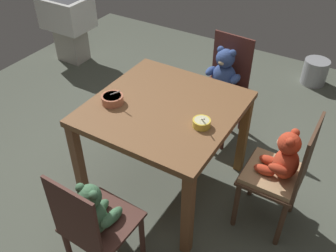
# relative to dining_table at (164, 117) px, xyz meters

# --- Properties ---
(ground_plane) EXTENTS (5.20, 5.20, 0.04)m
(ground_plane) POSITION_rel_dining_table_xyz_m (0.00, 0.00, -0.67)
(ground_plane) COLOR #51574A
(dining_table) EXTENTS (0.98, 0.99, 0.75)m
(dining_table) POSITION_rel_dining_table_xyz_m (0.00, 0.00, 0.00)
(dining_table) COLOR brown
(dining_table) RESTS_ON ground_plane
(teddy_chair_far_center) EXTENTS (0.43, 0.44, 0.89)m
(teddy_chair_far_center) POSITION_rel_dining_table_xyz_m (0.07, 0.85, -0.10)
(teddy_chair_far_center) COLOR #512822
(teddy_chair_far_center) RESTS_ON ground_plane
(teddy_chair_near_front) EXTENTS (0.38, 0.40, 0.88)m
(teddy_chair_near_front) POSITION_rel_dining_table_xyz_m (0.06, -0.85, -0.13)
(teddy_chair_near_front) COLOR #4E2D26
(teddy_chair_near_front) RESTS_ON ground_plane
(teddy_chair_near_right) EXTENTS (0.37, 0.39, 0.91)m
(teddy_chair_near_right) POSITION_rel_dining_table_xyz_m (0.83, 0.07, -0.12)
(teddy_chair_near_right) COLOR #513726
(teddy_chair_near_right) RESTS_ON ground_plane
(porridge_bowl_yellow_near_right) EXTENTS (0.12, 0.12, 0.11)m
(porridge_bowl_yellow_near_right) POSITION_rel_dining_table_xyz_m (0.32, -0.07, 0.13)
(porridge_bowl_yellow_near_right) COLOR gold
(porridge_bowl_yellow_near_right) RESTS_ON dining_table
(porridge_bowl_terracotta_near_left) EXTENTS (0.16, 0.15, 0.13)m
(porridge_bowl_terracotta_near_left) POSITION_rel_dining_table_xyz_m (-0.32, -0.15, 0.13)
(porridge_bowl_terracotta_near_left) COLOR #BA6B4E
(porridge_bowl_terracotta_near_left) RESTS_ON dining_table
(sink_basin) EXTENTS (0.54, 0.41, 0.77)m
(sink_basin) POSITION_rel_dining_table_xyz_m (-2.05, 1.19, -0.15)
(sink_basin) COLOR #B7B2A8
(sink_basin) RESTS_ON ground_plane
(metal_pail) EXTENTS (0.27, 0.27, 0.28)m
(metal_pail) POSITION_rel_dining_table_xyz_m (0.63, 2.15, -0.51)
(metal_pail) COLOR #93969B
(metal_pail) RESTS_ON ground_plane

